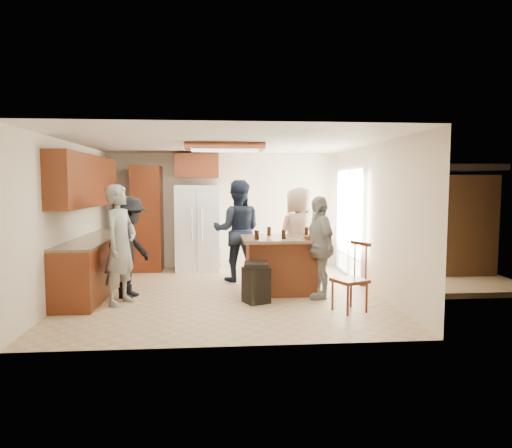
{
  "coord_description": "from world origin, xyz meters",
  "views": [
    {
      "loc": [
        -0.12,
        -7.49,
        1.82
      ],
      "look_at": [
        0.52,
        0.14,
        1.15
      ],
      "focal_mm": 32.0,
      "sensor_mm": 36.0,
      "label": 1
    }
  ],
  "objects": [
    {
      "name": "island_items",
      "position": [
        1.07,
        -0.06,
        0.97
      ],
      "size": [
        1.04,
        0.75,
        0.15
      ],
      "color": "silver",
      "rests_on": "kitchen_island"
    },
    {
      "name": "spindle_chair",
      "position": [
        1.77,
        -1.21,
        0.45
      ],
      "size": [
        0.55,
        0.55,
        0.99
      ],
      "color": "maroon",
      "rests_on": "ground"
    },
    {
      "name": "person_behind_right",
      "position": [
        1.36,
        0.68,
        0.89
      ],
      "size": [
        1.01,
        0.83,
        1.77
      ],
      "primitive_type": "imported",
      "rotation": [
        0.0,
        0.0,
        3.49
      ],
      "color": "#9F806D",
      "rests_on": "ground"
    },
    {
      "name": "person_counter",
      "position": [
        -1.55,
        -0.13,
        0.82
      ],
      "size": [
        0.82,
        1.16,
        1.63
      ],
      "primitive_type": "imported",
      "rotation": [
        0.0,
        0.0,
        1.23
      ],
      "color": "black",
      "rests_on": "ground"
    },
    {
      "name": "person_behind_left",
      "position": [
        0.24,
        1.01,
        0.95
      ],
      "size": [
        0.95,
        0.62,
        1.9
      ],
      "primitive_type": "imported",
      "rotation": [
        0.0,
        0.0,
        3.09
      ],
      "color": "black",
      "rests_on": "ground"
    },
    {
      "name": "refrigerator",
      "position": [
        -0.55,
        2.12,
        0.9
      ],
      "size": [
        0.9,
        0.76,
        1.8
      ],
      "color": "white",
      "rests_on": "ground"
    },
    {
      "name": "room_shell",
      "position": [
        4.37,
        1.64,
        0.87
      ],
      "size": [
        8.0,
        5.2,
        5.0
      ],
      "color": "tan",
      "rests_on": "ground"
    },
    {
      "name": "person_front_left",
      "position": [
        -1.59,
        -0.53,
        0.91
      ],
      "size": [
        0.68,
        0.79,
        1.82
      ],
      "primitive_type": "imported",
      "rotation": [
        0.0,
        0.0,
        1.23
      ],
      "color": "gray",
      "rests_on": "ground"
    },
    {
      "name": "back_wall_units",
      "position": [
        -1.33,
        2.2,
        1.38
      ],
      "size": [
        1.8,
        0.6,
        2.45
      ],
      "color": "maroon",
      "rests_on": "ground"
    },
    {
      "name": "kitchen_island",
      "position": [
        0.92,
        0.04,
        0.47
      ],
      "size": [
        1.28,
        1.03,
        0.93
      ],
      "color": "#A44E2A",
      "rests_on": "ground"
    },
    {
      "name": "person_side_right",
      "position": [
        1.49,
        -0.37,
        0.82
      ],
      "size": [
        0.66,
        1.03,
        1.63
      ],
      "primitive_type": "imported",
      "rotation": [
        0.0,
        0.0,
        -1.39
      ],
      "color": "#989890",
      "rests_on": "ground"
    },
    {
      "name": "left_cabinetry",
      "position": [
        -2.24,
        0.4,
        0.96
      ],
      "size": [
        0.64,
        3.0,
        2.3
      ],
      "color": "maroon",
      "rests_on": "ground"
    },
    {
      "name": "trash_bin",
      "position": [
        0.46,
        -0.63,
        0.32
      ],
      "size": [
        0.45,
        0.45,
        0.63
      ],
      "color": "black",
      "rests_on": "ground"
    }
  ]
}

